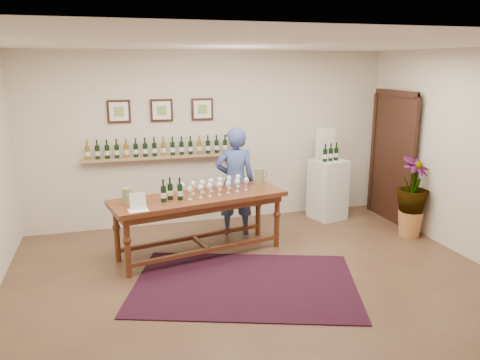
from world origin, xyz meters
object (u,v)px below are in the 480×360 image
object	(u,v)px
tasting_table	(200,205)
person	(235,181)
display_pedestal	(328,189)
potted_plant	(412,197)

from	to	relation	value
tasting_table	person	bearing A→B (deg)	32.24
display_pedestal	tasting_table	bearing A→B (deg)	-158.33
display_pedestal	potted_plant	bearing A→B (deg)	-53.94
tasting_table	display_pedestal	world-z (taller)	display_pedestal
potted_plant	person	xyz separation A→B (m)	(-2.55, 0.86, 0.21)
display_pedestal	potted_plant	size ratio (longest dim) A/B	0.95
tasting_table	display_pedestal	distance (m)	2.60
potted_plant	display_pedestal	bearing A→B (deg)	126.06
tasting_table	person	world-z (taller)	person
display_pedestal	potted_plant	xyz separation A→B (m)	(0.84, -1.15, 0.12)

